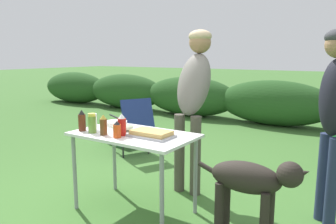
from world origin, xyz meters
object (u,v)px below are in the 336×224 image
(mixing_bowl, at_px, (123,127))
(paper_cup_stack, at_px, (93,122))
(relish_jar, at_px, (92,123))
(standing_person_in_gray_fleece, at_px, (334,103))
(plate_stack, at_px, (116,123))
(beer_bottle, at_px, (103,125))
(bbq_sauce_bottle, at_px, (82,121))
(cooler_box, at_px, (120,133))
(food_tray, at_px, (151,134))
(standing_person_in_dark_puffer, at_px, (194,90))
(camp_chair_near_hedge, at_px, (133,123))
(dog, at_px, (252,184))
(hot_sauce_bottle, at_px, (117,130))
(ketchup_bottle, at_px, (122,125))
(folding_table, at_px, (134,142))

(mixing_bowl, xyz_separation_m, paper_cup_stack, (-0.24, -0.14, 0.05))
(relish_jar, relative_size, standing_person_in_gray_fleece, 0.11)
(plate_stack, distance_m, beer_bottle, 0.40)
(bbq_sauce_bottle, relative_size, cooler_box, 0.36)
(food_tray, bearing_deg, standing_person_in_dark_puffer, 90.79)
(standing_person_in_gray_fleece, distance_m, camp_chair_near_hedge, 2.79)
(food_tray, height_order, dog, food_tray)
(hot_sauce_bottle, xyz_separation_m, bbq_sauce_bottle, (-0.45, 0.02, 0.02))
(dog, bearing_deg, camp_chair_near_hedge, -122.92)
(ketchup_bottle, distance_m, bbq_sauce_bottle, 0.44)
(paper_cup_stack, distance_m, bbq_sauce_bottle, 0.10)
(plate_stack, bearing_deg, standing_person_in_dark_puffer, 46.71)
(folding_table, xyz_separation_m, dog, (1.09, 0.01, -0.16))
(paper_cup_stack, distance_m, standing_person_in_gray_fleece, 2.10)
(camp_chair_near_hedge, xyz_separation_m, cooler_box, (-0.57, 0.36, -0.30))
(plate_stack, bearing_deg, bbq_sauce_bottle, -108.01)
(relish_jar, bearing_deg, paper_cup_stack, 134.27)
(food_tray, height_order, hot_sauce_bottle, hot_sauce_bottle)
(dog, height_order, cooler_box, dog)
(ketchup_bottle, bearing_deg, standing_person_in_gray_fleece, 27.70)
(folding_table, xyz_separation_m, beer_bottle, (-0.19, -0.19, 0.16))
(dog, relative_size, camp_chair_near_hedge, 1.00)
(beer_bottle, bearing_deg, bbq_sauce_bottle, 177.77)
(relish_jar, relative_size, beer_bottle, 0.97)
(plate_stack, height_order, relish_jar, relish_jar)
(beer_bottle, height_order, bbq_sauce_bottle, bbq_sauce_bottle)
(relish_jar, bearing_deg, folding_table, 29.21)
(mixing_bowl, xyz_separation_m, cooler_box, (-1.53, 1.68, -0.60))
(food_tray, distance_m, ketchup_bottle, 0.27)
(food_tray, height_order, standing_person_in_gray_fleece, standing_person_in_gray_fleece)
(relish_jar, relative_size, cooler_box, 0.33)
(standing_person_in_dark_puffer, relative_size, camp_chair_near_hedge, 2.04)
(hot_sauce_bottle, height_order, cooler_box, hot_sauce_bottle)
(folding_table, xyz_separation_m, food_tray, (0.21, -0.01, 0.10))
(mixing_bowl, bearing_deg, dog, -1.51)
(folding_table, bearing_deg, bbq_sauce_bottle, -159.59)
(plate_stack, distance_m, ketchup_bottle, 0.43)
(dog, distance_m, camp_chair_near_hedge, 2.61)
(folding_table, distance_m, cooler_box, 2.47)
(plate_stack, height_order, dog, plate_stack)
(plate_stack, bearing_deg, folding_table, -25.54)
(mixing_bowl, bearing_deg, standing_person_in_gray_fleece, 21.42)
(ketchup_bottle, bearing_deg, folding_table, 71.26)
(paper_cup_stack, bearing_deg, cooler_box, 125.28)
(ketchup_bottle, height_order, beer_bottle, ketchup_bottle)
(ketchup_bottle, bearing_deg, mixing_bowl, 129.53)
(cooler_box, bearing_deg, beer_bottle, 141.37)
(mixing_bowl, xyz_separation_m, camp_chair_near_hedge, (-0.96, 1.33, -0.30))
(camp_chair_near_hedge, bearing_deg, dog, -94.43)
(paper_cup_stack, xyz_separation_m, dog, (1.50, 0.11, -0.32))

